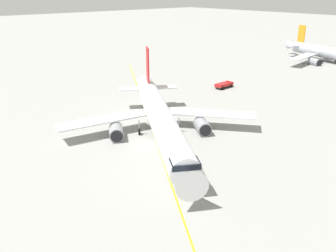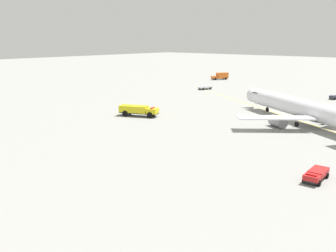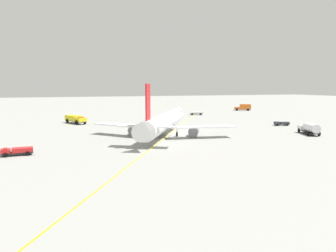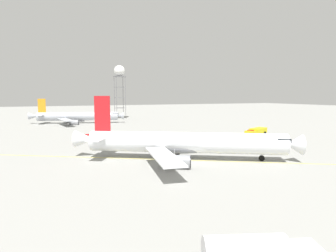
{
  "view_description": "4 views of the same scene",
  "coord_description": "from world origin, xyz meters",
  "px_view_note": "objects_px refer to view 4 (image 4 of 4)",
  "views": [
    {
      "loc": [
        32.11,
        41.51,
        23.22
      ],
      "look_at": [
        -1.66,
        2.45,
        3.22
      ],
      "focal_mm": 38.35,
      "sensor_mm": 36.0,
      "label": 1
    },
    {
      "loc": [
        -82.22,
        -29.92,
        18.17
      ],
      "look_at": [
        -41.75,
        4.98,
        5.57
      ],
      "focal_mm": 39.89,
      "sensor_mm": 36.0,
      "label": 2
    },
    {
      "loc": [
        -30.4,
        -76.51,
        11.84
      ],
      "look_at": [
        -2.2,
        -1.62,
        2.27
      ],
      "focal_mm": 35.92,
      "sensor_mm": 36.0,
      "label": 3
    },
    {
      "loc": [
        44.87,
        -25.67,
        12.38
      ],
      "look_at": [
        -16.49,
        1.67,
        5.0
      ],
      "focal_mm": 30.03,
      "sensor_mm": 36.0,
      "label": 4
    }
  ],
  "objects_px": {
    "airliner_secondary": "(77,117)",
    "fire_tender_truck": "(256,132)",
    "radar_tower": "(119,73)",
    "ops_pickup_truck": "(88,137)",
    "airliner_main": "(183,143)"
  },
  "relations": [
    {
      "from": "airliner_secondary",
      "to": "fire_tender_truck",
      "type": "height_order",
      "value": "airliner_secondary"
    },
    {
      "from": "airliner_secondary",
      "to": "radar_tower",
      "type": "distance_m",
      "value": 37.62
    },
    {
      "from": "ops_pickup_truck",
      "to": "radar_tower",
      "type": "distance_m",
      "value": 78.28
    },
    {
      "from": "airliner_main",
      "to": "fire_tender_truck",
      "type": "bearing_deg",
      "value": 58.38
    },
    {
      "from": "ops_pickup_truck",
      "to": "airliner_secondary",
      "type": "bearing_deg",
      "value": -5.53
    },
    {
      "from": "airliner_main",
      "to": "fire_tender_truck",
      "type": "distance_m",
      "value": 38.07
    },
    {
      "from": "airliner_secondary",
      "to": "fire_tender_truck",
      "type": "bearing_deg",
      "value": -39.8
    },
    {
      "from": "fire_tender_truck",
      "to": "radar_tower",
      "type": "xyz_separation_m",
      "value": [
        -83.7,
        -20.16,
        22.55
      ]
    },
    {
      "from": "airliner_secondary",
      "to": "ops_pickup_truck",
      "type": "height_order",
      "value": "airliner_secondary"
    },
    {
      "from": "fire_tender_truck",
      "to": "airliner_main",
      "type": "bearing_deg",
      "value": 4.84
    },
    {
      "from": "airliner_secondary",
      "to": "ops_pickup_truck",
      "type": "xyz_separation_m",
      "value": [
        50.5,
        -2.6,
        -2.04
      ]
    },
    {
      "from": "radar_tower",
      "to": "fire_tender_truck",
      "type": "bearing_deg",
      "value": 13.54
    },
    {
      "from": "airliner_main",
      "to": "ops_pickup_truck",
      "type": "height_order",
      "value": "airliner_main"
    },
    {
      "from": "radar_tower",
      "to": "airliner_secondary",
      "type": "bearing_deg",
      "value": -51.84
    },
    {
      "from": "airliner_main",
      "to": "radar_tower",
      "type": "relative_size",
      "value": 1.4
    }
  ]
}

